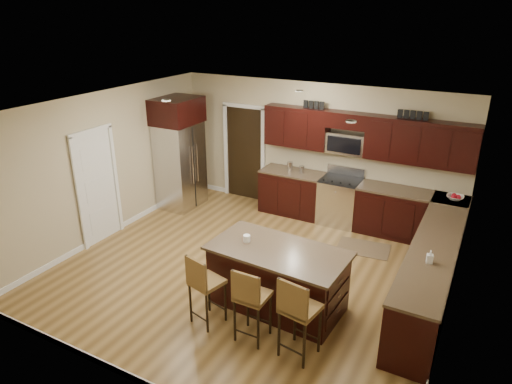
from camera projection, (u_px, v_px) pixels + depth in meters
The scene contains 23 objects.
floor at pixel (250, 271), 7.53m from camera, with size 6.00×6.00×0.00m, color olive.
ceiling at pixel (249, 108), 6.52m from camera, with size 6.00×6.00×0.00m, color silver.
wall_back at pixel (315, 150), 9.27m from camera, with size 6.00×6.00×0.00m, color tan.
wall_left at pixel (107, 166), 8.34m from camera, with size 5.50×5.50×0.00m, color tan.
wall_right at pixel (459, 239), 5.71m from camera, with size 5.50×5.50×0.00m, color tan.
base_cabinets at pixel (390, 235), 7.71m from camera, with size 4.02×3.96×0.92m.
upper_cabinets at pixel (366, 134), 8.49m from camera, with size 4.00×0.33×0.80m.
range at pixel (340, 201), 9.06m from camera, with size 0.76×0.64×1.11m.
microwave at pixel (346, 143), 8.75m from camera, with size 0.76×0.31×0.40m, color silver.
doorway at pixel (245, 154), 10.10m from camera, with size 0.85×0.03×2.06m, color black.
pantry_door at pixel (97, 188), 8.21m from camera, with size 0.03×0.80×2.04m, color white.
letter_decor at pixel (360, 109), 8.38m from camera, with size 2.20×0.03×0.15m, color black, non-canonical shape.
island at pixel (278, 280), 6.51m from camera, with size 1.99×1.13×0.92m.
stool_left at pixel (203, 283), 6.05m from camera, with size 0.47×0.47×1.05m.
stool_mid at pixel (250, 297), 5.73m from camera, with size 0.40×0.40×1.07m.
stool_right at pixel (298, 309), 5.43m from camera, with size 0.48×0.48×1.13m.
refrigerator at pixel (180, 152), 9.59m from camera, with size 0.79×0.97×2.35m.
floor_mat at pixel (363, 248), 8.23m from camera, with size 0.92×0.61×0.01m, color brown.
fruit_bowl at pixel (455, 197), 7.97m from camera, with size 0.29×0.29×0.07m, color silver.
soap_bottle at pixel (430, 257), 5.97m from camera, with size 0.08×0.08×0.18m, color #B2B2B2.
canister_tall at pixel (290, 166), 9.33m from camera, with size 0.12×0.12×0.19m, color silver.
canister_short at pixel (302, 169), 9.23m from camera, with size 0.11×0.11×0.15m, color silver.
island_jar at pixel (247, 238), 6.53m from camera, with size 0.10×0.10×0.10m, color white.
Camera 1 is at (3.16, -5.67, 4.05)m, focal length 32.00 mm.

